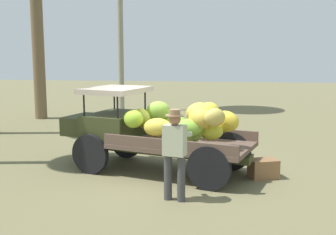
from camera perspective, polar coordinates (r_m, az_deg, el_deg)
ground_plane at (r=9.41m, az=0.29°, el=-7.88°), size 60.00×60.00×0.00m
truck at (r=9.59m, az=-2.18°, el=-1.57°), size 4.66×2.77×1.89m
farmer at (r=7.67m, az=0.92°, el=-4.28°), size 0.53×0.49×1.69m
wooden_crate at (r=9.45m, az=12.75°, el=-6.75°), size 0.69×0.59×0.41m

